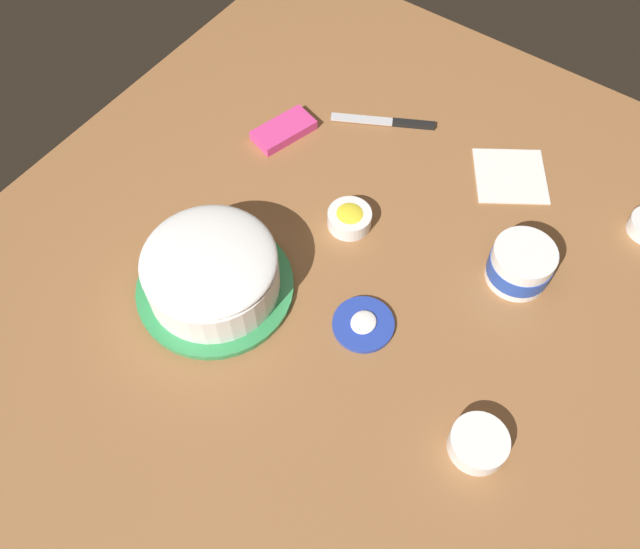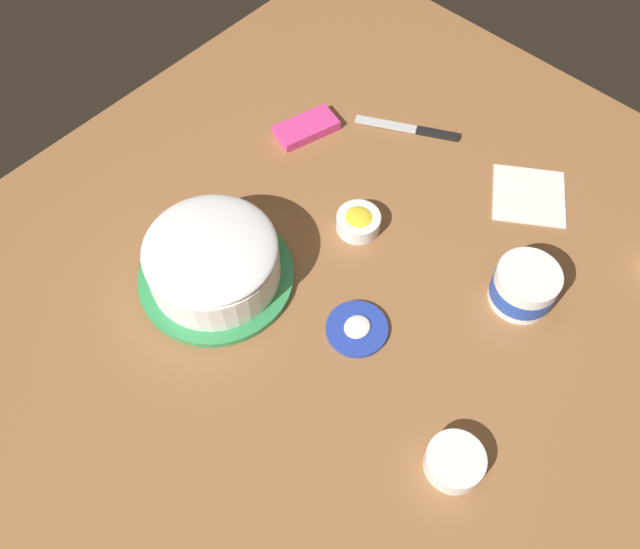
% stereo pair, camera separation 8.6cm
% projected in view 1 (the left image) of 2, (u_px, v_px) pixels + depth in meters
% --- Properties ---
extents(ground_plane, '(1.54, 1.54, 0.00)m').
position_uv_depth(ground_plane, '(376.00, 281.00, 1.31)').
color(ground_plane, '#936038').
extents(frosted_cake, '(0.30, 0.30, 0.12)m').
position_uv_depth(frosted_cake, '(212.00, 273.00, 1.26)').
color(frosted_cake, '#339351').
rests_on(frosted_cake, ground_plane).
extents(frosting_tub, '(0.12, 0.12, 0.08)m').
position_uv_depth(frosting_tub, '(521.00, 264.00, 1.28)').
color(frosting_tub, white).
rests_on(frosting_tub, ground_plane).
extents(frosting_tub_lid, '(0.12, 0.12, 0.02)m').
position_uv_depth(frosting_tub_lid, '(363.00, 324.00, 1.26)').
color(frosting_tub_lid, '#233DAD').
rests_on(frosting_tub_lid, ground_plane).
extents(spreading_knife, '(0.13, 0.22, 0.01)m').
position_uv_depth(spreading_knife, '(392.00, 122.00, 1.53)').
color(spreading_knife, silver).
rests_on(spreading_knife, ground_plane).
extents(sprinkle_bowl_blue, '(0.10, 0.10, 0.04)m').
position_uv_depth(sprinkle_bowl_blue, '(478.00, 443.00, 1.12)').
color(sprinkle_bowl_blue, white).
rests_on(sprinkle_bowl_blue, ground_plane).
extents(sprinkle_bowl_yellow, '(0.09, 0.09, 0.04)m').
position_uv_depth(sprinkle_bowl_yellow, '(350.00, 218.00, 1.37)').
color(sprinkle_bowl_yellow, white).
rests_on(sprinkle_bowl_yellow, ground_plane).
extents(candy_box_lower, '(0.15, 0.11, 0.02)m').
position_uv_depth(candy_box_lower, '(284.00, 130.00, 1.51)').
color(candy_box_lower, '#E53D8E').
rests_on(candy_box_lower, ground_plane).
extents(paper_napkin, '(0.21, 0.21, 0.01)m').
position_uv_depth(paper_napkin, '(511.00, 175.00, 1.45)').
color(paper_napkin, white).
rests_on(paper_napkin, ground_plane).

